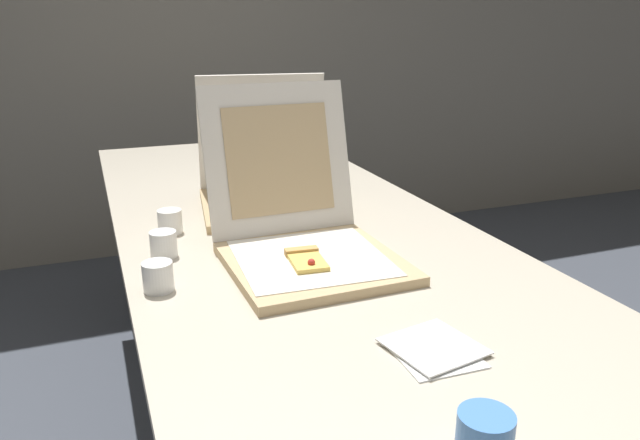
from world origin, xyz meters
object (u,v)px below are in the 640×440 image
object	(u,v)px
table	(290,239)
napkin_pile	(433,349)
pizza_box_front	(305,238)
pizza_box_middle	(266,188)
cup_white_mid	(170,221)
cup_white_near_center	(163,244)
cup_white_near_left	(158,277)

from	to	relation	value
table	napkin_pile	distance (m)	0.72
pizza_box_front	napkin_pile	world-z (taller)	pizza_box_front
table	pizza_box_front	bearing A→B (deg)	-100.69
pizza_box_middle	cup_white_mid	size ratio (longest dim) A/B	6.75
cup_white_near_center	cup_white_near_left	distance (m)	0.19
pizza_box_middle	cup_white_near_left	world-z (taller)	pizza_box_middle
cup_white_mid	napkin_pile	size ratio (longest dim) A/B	0.38
table	pizza_box_middle	size ratio (longest dim) A/B	5.68
table	pizza_box_middle	world-z (taller)	pizza_box_middle
pizza_box_front	napkin_pile	xyz separation A→B (m)	(0.06, -0.46, -0.05)
cup_white_mid	pizza_box_front	bearing A→B (deg)	-49.03
table	cup_white_mid	size ratio (longest dim) A/B	38.32
cup_white_near_left	cup_white_near_center	bearing A→B (deg)	79.32
table	napkin_pile	bearing A→B (deg)	-89.10
napkin_pile	table	bearing A→B (deg)	90.90
pizza_box_front	cup_white_near_left	world-z (taller)	pizza_box_front
pizza_box_middle	cup_white_near_center	xyz separation A→B (m)	(-0.33, -0.30, -0.02)
cup_white_near_left	cup_white_mid	xyz separation A→B (m)	(0.07, 0.35, 0.00)
cup_white_near_center	napkin_pile	bearing A→B (deg)	-58.80
cup_white_mid	table	bearing A→B (deg)	-6.18
pizza_box_middle	cup_white_near_left	bearing A→B (deg)	-119.41
cup_white_near_center	table	bearing A→B (deg)	20.35
cup_white_near_center	cup_white_mid	world-z (taller)	same
table	cup_white_near_left	bearing A→B (deg)	-140.64
pizza_box_front	pizza_box_middle	size ratio (longest dim) A/B	1.14
cup_white_near_center	cup_white_near_left	xyz separation A→B (m)	(-0.03, -0.19, 0.00)
pizza_box_front	table	bearing A→B (deg)	78.05
table	pizza_box_middle	bearing A→B (deg)	95.61
table	cup_white_near_left	world-z (taller)	cup_white_near_left
pizza_box_front	pizza_box_middle	bearing A→B (deg)	84.31
cup_white_near_center	pizza_box_middle	bearing A→B (deg)	41.92
cup_white_near_left	napkin_pile	bearing A→B (deg)	-46.01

